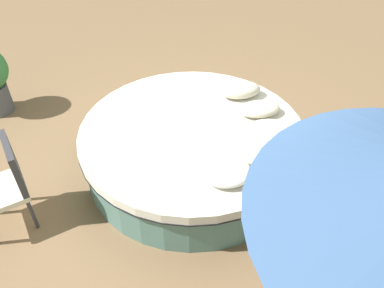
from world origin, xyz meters
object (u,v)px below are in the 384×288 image
(throw_pillow_2, at_px, (268,131))
(throw_pillow_4, at_px, (240,90))
(round_bed, at_px, (192,147))
(patio_chair, at_px, (7,181))
(throw_pillow_0, at_px, (227,173))
(throw_pillow_3, at_px, (260,109))
(throw_pillow_1, at_px, (257,152))

(throw_pillow_2, height_order, throw_pillow_4, throw_pillow_4)
(round_bed, height_order, patio_chair, patio_chair)
(throw_pillow_4, distance_m, patio_chair, 2.85)
(throw_pillow_0, distance_m, patio_chair, 2.18)
(throw_pillow_3, xyz_separation_m, patio_chair, (2.79, 0.59, -0.12))
(throw_pillow_1, height_order, patio_chair, patio_chair)
(throw_pillow_3, bearing_deg, throw_pillow_2, 85.52)
(round_bed, relative_size, throw_pillow_0, 5.30)
(throw_pillow_0, relative_size, throw_pillow_2, 0.99)
(patio_chair, bearing_deg, throw_pillow_2, -106.97)
(round_bed, distance_m, throw_pillow_3, 0.92)
(round_bed, xyz_separation_m, throw_pillow_0, (-0.20, 0.85, 0.37))
(throw_pillow_1, xyz_separation_m, throw_pillow_3, (-0.28, -0.76, -0.02))
(throw_pillow_2, bearing_deg, patio_chair, 3.59)
(patio_chair, bearing_deg, throw_pillow_4, -89.94)
(throw_pillow_0, bearing_deg, throw_pillow_2, -137.25)
(round_bed, bearing_deg, throw_pillow_2, 160.00)
(round_bed, height_order, throw_pillow_1, throw_pillow_1)
(throw_pillow_1, bearing_deg, throw_pillow_4, -97.34)
(throw_pillow_2, relative_size, throw_pillow_3, 0.99)
(throw_pillow_2, distance_m, throw_pillow_4, 0.83)
(throw_pillow_1, relative_size, throw_pillow_3, 0.81)
(throw_pillow_0, bearing_deg, throw_pillow_3, -123.17)
(throw_pillow_0, xyz_separation_m, throw_pillow_2, (-0.61, -0.56, -0.00))
(throw_pillow_0, bearing_deg, round_bed, -77.04)
(throw_pillow_2, bearing_deg, throw_pillow_3, -94.48)
(round_bed, xyz_separation_m, throw_pillow_1, (-0.56, 0.63, 0.39))
(throw_pillow_4, bearing_deg, throw_pillow_1, 82.66)
(throw_pillow_3, height_order, throw_pillow_4, throw_pillow_4)
(throw_pillow_3, distance_m, patio_chair, 2.85)
(throw_pillow_2, bearing_deg, throw_pillow_4, -83.62)
(throw_pillow_2, relative_size, patio_chair, 0.50)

